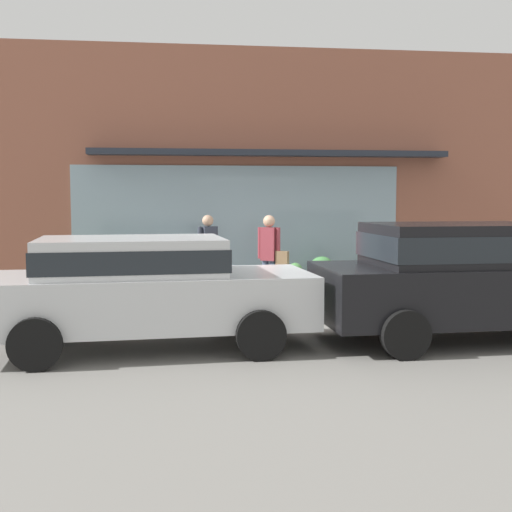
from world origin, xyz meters
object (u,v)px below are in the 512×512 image
object	(u,v)px
fire_hydrant	(295,286)
potted_plant_doorstep	(85,278)
potted_plant_window_center	(372,277)
pedestrian_with_handbag	(270,253)
potted_plant_low_front	(322,275)
pedestrian_passerby	(208,250)
potted_plant_trailing_edge	(159,288)
parked_car_silver	(142,285)
parked_car_black	(466,275)

from	to	relation	value
fire_hydrant	potted_plant_doorstep	size ratio (longest dim) A/B	0.96
potted_plant_window_center	pedestrian_with_handbag	bearing A→B (deg)	-158.99
potted_plant_low_front	pedestrian_with_handbag	bearing A→B (deg)	-146.62
pedestrian_passerby	potted_plant_low_front	xyz separation A→B (m)	(2.33, 0.05, -0.53)
potted_plant_low_front	potted_plant_trailing_edge	distance (m)	3.32
potted_plant_window_center	potted_plant_low_front	bearing A→B (deg)	-175.20
fire_hydrant	pedestrian_passerby	xyz separation A→B (m)	(-1.51, 1.33, 0.56)
parked_car_silver	potted_plant_trailing_edge	distance (m)	4.12
parked_car_black	parked_car_silver	xyz separation A→B (m)	(-4.53, 0.05, -0.08)
fire_hydrant	potted_plant_doorstep	world-z (taller)	potted_plant_doorstep
potted_plant_low_front	potted_plant_window_center	bearing A→B (deg)	4.80
potted_plant_doorstep	parked_car_black	bearing A→B (deg)	-35.44
pedestrian_with_handbag	parked_car_silver	size ratio (longest dim) A/B	0.38
pedestrian_with_handbag	parked_car_black	bearing A→B (deg)	-26.21
pedestrian_passerby	potted_plant_doorstep	size ratio (longest dim) A/B	1.92
pedestrian_with_handbag	potted_plant_trailing_edge	xyz separation A→B (m)	(-2.12, 0.57, -0.71)
fire_hydrant	potted_plant_doorstep	distance (m)	4.05
parked_car_silver	pedestrian_passerby	bearing A→B (deg)	71.59
parked_car_black	potted_plant_doorstep	xyz separation A→B (m)	(-5.78, 4.11, -0.44)
pedestrian_with_handbag	potted_plant_low_front	world-z (taller)	pedestrian_with_handbag
pedestrian_with_handbag	pedestrian_passerby	xyz separation A→B (m)	(-1.14, 0.74, 0.00)
parked_car_black	potted_plant_trailing_edge	bearing A→B (deg)	134.87
fire_hydrant	potted_plant_doorstep	xyz separation A→B (m)	(-3.89, 1.15, 0.07)
potted_plant_low_front	potted_plant_doorstep	xyz separation A→B (m)	(-4.71, -0.23, 0.05)
potted_plant_trailing_edge	parked_car_silver	bearing A→B (deg)	-92.01
pedestrian_with_handbag	potted_plant_trailing_edge	bearing A→B (deg)	-163.73
pedestrian_passerby	potted_plant_trailing_edge	size ratio (longest dim) A/B	3.06
parked_car_black	pedestrian_passerby	bearing A→B (deg)	126.51
parked_car_black	potted_plant_window_center	world-z (taller)	parked_car_black
potted_plant_doorstep	potted_plant_low_front	bearing A→B (deg)	2.83
parked_car_black	potted_plant_doorstep	size ratio (longest dim) A/B	5.01
potted_plant_doorstep	potted_plant_trailing_edge	distance (m)	1.41
pedestrian_with_handbag	pedestrian_passerby	world-z (taller)	pedestrian_with_handbag
pedestrian_with_handbag	potted_plant_window_center	size ratio (longest dim) A/B	2.11
pedestrian_with_handbag	pedestrian_passerby	size ratio (longest dim) A/B	1.01
potted_plant_trailing_edge	parked_car_black	bearing A→B (deg)	-43.28
pedestrian_passerby	potted_plant_window_center	distance (m)	3.48
potted_plant_window_center	parked_car_silver	bearing A→B (deg)	-136.03
fire_hydrant	pedestrian_passerby	size ratio (longest dim) A/B	0.50
pedestrian_with_handbag	potted_plant_low_front	bearing A→B (deg)	64.68
pedestrian_with_handbag	potted_plant_window_center	xyz separation A→B (m)	(2.29, 0.88, -0.60)
pedestrian_with_handbag	parked_car_black	distance (m)	4.22
potted_plant_low_front	potted_plant_trailing_edge	size ratio (longest dim) A/B	1.51
pedestrian_passerby	potted_plant_doorstep	distance (m)	2.43
parked_car_silver	potted_plant_low_front	bearing A→B (deg)	47.61
parked_car_silver	pedestrian_with_handbag	bearing A→B (deg)	53.64
fire_hydrant	potted_plant_window_center	world-z (taller)	fire_hydrant
parked_car_black	fire_hydrant	bearing A→B (deg)	120.69
potted_plant_low_front	potted_plant_window_center	distance (m)	1.10
pedestrian_with_handbag	parked_car_silver	world-z (taller)	pedestrian_with_handbag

